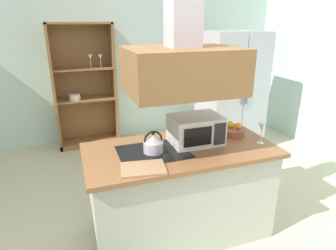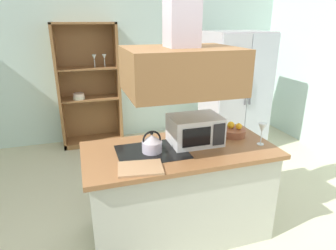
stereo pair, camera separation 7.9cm
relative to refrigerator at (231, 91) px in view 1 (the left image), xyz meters
name	(u,v)px [view 1 (the left image)]	position (x,y,z in m)	size (l,w,h in m)	color
ground_plane	(172,249)	(-1.70, -1.96, -0.91)	(7.80, 7.80, 0.00)	beige
wall_back	(111,60)	(-1.70, 1.04, 0.44)	(6.00, 0.12, 2.70)	silver
kitchen_island	(180,191)	(-1.54, -1.75, -0.46)	(1.70, 0.83, 0.90)	#B9BCAC
range_hood	(182,55)	(-1.54, -1.75, 0.80)	(0.90, 0.70, 1.29)	brown
refrigerator	(231,91)	(0.00, 0.00, 0.00)	(0.90, 0.78, 1.82)	#B9B0B6
dish_cabinet	(85,93)	(-2.18, 0.82, -0.04)	(0.96, 0.40, 1.95)	brown
kettle	(153,143)	(-1.80, -1.75, 0.07)	(0.17, 0.17, 0.19)	#BBB0C7
cutting_board	(143,168)	(-1.96, -2.03, 0.00)	(0.34, 0.24, 0.02)	#A97E57
microwave	(196,129)	(-1.37, -1.68, 0.12)	(0.46, 0.35, 0.26)	silver
wine_glass_on_counter	(262,128)	(-0.81, -1.89, 0.14)	(0.08, 0.08, 0.21)	silver
fruit_bowl	(233,131)	(-0.94, -1.63, 0.03)	(0.23, 0.23, 0.14)	brown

